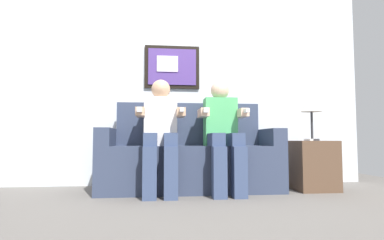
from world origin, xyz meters
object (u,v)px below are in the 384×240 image
person_on_left (161,130)px  spare_remote_on_table (309,140)px  table_lamp (311,106)px  couch (190,159)px  person_on_right (223,130)px  side_table_right (312,165)px

person_on_left → spare_remote_on_table: 1.50m
table_lamp → spare_remote_on_table: size_ratio=3.54×
couch → person_on_right: person_on_right is taller
couch → side_table_right: (1.24, -0.11, -0.06)m
couch → person_on_left: size_ratio=1.61×
person_on_right → couch: bearing=151.0°
couch → side_table_right: bearing=-4.8°
person_on_left → spare_remote_on_table: bearing=0.9°
couch → table_lamp: (1.25, -0.10, 0.55)m
table_lamp → spare_remote_on_table: (-0.06, -0.04, -0.35)m
side_table_right → table_lamp: bearing=31.2°
side_table_right → spare_remote_on_table: 0.27m
person_on_left → person_on_right: same height
couch → table_lamp: 1.37m
side_table_right → table_lamp: table_lamp is taller
person_on_left → table_lamp: bearing=2.4°
side_table_right → spare_remote_on_table: size_ratio=3.85×
person_on_left → person_on_right: size_ratio=1.00×
spare_remote_on_table → person_on_left: bearing=-179.1°
person_on_right → table_lamp: 0.99m
person_on_left → spare_remote_on_table: (1.49, 0.02, -0.10)m
couch → person_on_left: (-0.30, -0.17, 0.29)m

